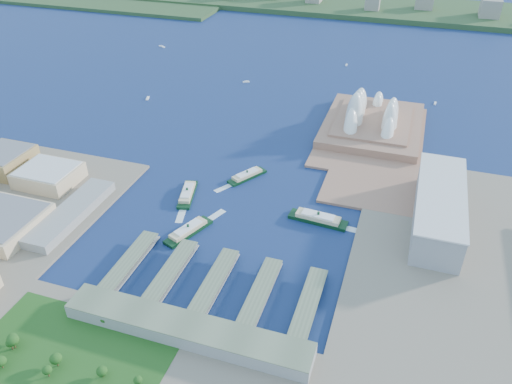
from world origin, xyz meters
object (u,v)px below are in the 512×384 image
(ferry_a, at_px, (187,192))
(ferry_d, at_px, (318,217))
(ferry_c, at_px, (188,229))
(opera_house, at_px, (375,109))
(toaster_building, at_px, (439,208))
(ferry_b, at_px, (247,174))

(ferry_a, xyz_separation_m, ferry_d, (148.66, -0.83, 0.61))
(ferry_c, bearing_deg, ferry_d, -131.47)
(ferry_c, bearing_deg, opera_house, -94.62)
(ferry_c, distance_m, ferry_d, 133.70)
(ferry_c, bearing_deg, toaster_building, -136.64)
(toaster_building, distance_m, ferry_a, 266.77)
(toaster_building, relative_size, ferry_c, 2.77)
(toaster_building, bearing_deg, ferry_d, -164.06)
(opera_house, xyz_separation_m, ferry_a, (-174.38, -232.22, -26.81))
(toaster_building, height_order, ferry_c, toaster_building)
(toaster_building, bearing_deg, opera_house, 114.23)
(opera_house, relative_size, ferry_c, 3.22)
(ferry_d, bearing_deg, ferry_a, 94.53)
(opera_house, height_order, ferry_a, opera_house)
(toaster_building, distance_m, ferry_d, 121.24)
(opera_house, distance_m, ferry_a, 291.64)
(ferry_a, distance_m, ferry_b, 76.75)
(ferry_a, height_order, ferry_d, ferry_d)
(ferry_d, bearing_deg, opera_house, -1.45)
(opera_house, xyz_separation_m, ferry_b, (-123.76, -174.53, -27.18))
(opera_house, bearing_deg, toaster_building, -65.77)
(ferry_a, relative_size, ferry_d, 0.89)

